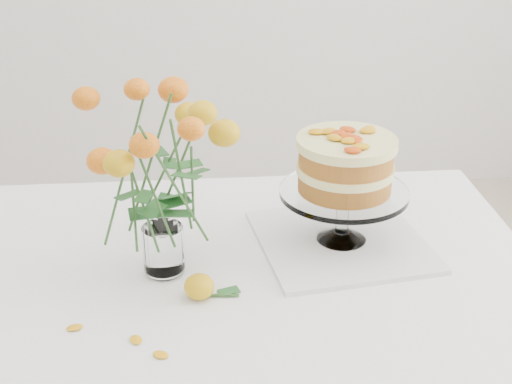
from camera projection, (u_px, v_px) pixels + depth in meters
table at (156, 329)px, 1.27m from camera, size 1.43×0.93×0.76m
napkin at (341, 241)px, 1.38m from camera, size 0.35×0.35×0.01m
cake_stand at (345, 170)px, 1.32m from camera, size 0.24×0.24×0.22m
rose_vase at (158, 162)px, 1.20m from camera, size 0.32×0.32×0.37m
loose_rose_near at (199, 287)px, 1.21m from camera, size 0.09×0.05×0.04m
stray_petal_a at (75, 328)px, 1.14m from camera, size 0.03×0.02×0.00m
stray_petal_b at (136, 340)px, 1.11m from camera, size 0.03×0.02×0.00m
stray_petal_c at (161, 355)px, 1.08m from camera, size 0.03×0.02×0.00m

